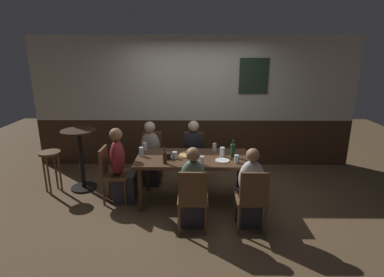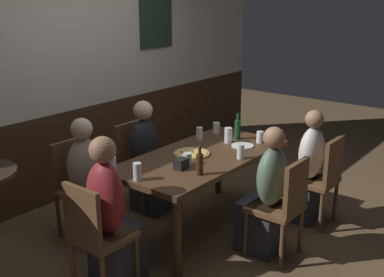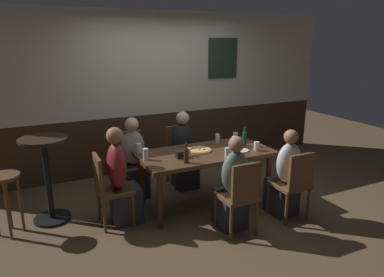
% 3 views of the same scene
% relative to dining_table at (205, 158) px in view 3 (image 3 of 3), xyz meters
% --- Properties ---
extents(ground_plane, '(12.00, 12.00, 0.00)m').
position_rel_dining_table_xyz_m(ground_plane, '(0.00, 0.00, -0.66)').
color(ground_plane, brown).
extents(wall_back, '(6.40, 0.13, 2.60)m').
position_rel_dining_table_xyz_m(wall_back, '(0.01, 1.65, 0.65)').
color(wall_back, '#3D2819').
rests_on(wall_back, ground_plane).
extents(dining_table, '(1.74, 0.86, 0.74)m').
position_rel_dining_table_xyz_m(dining_table, '(0.00, 0.00, 0.00)').
color(dining_table, '#472D1C').
rests_on(dining_table, ground_plane).
extents(chair_left_far, '(0.40, 0.40, 0.88)m').
position_rel_dining_table_xyz_m(chair_left_far, '(-0.77, 0.84, -0.16)').
color(chair_left_far, brown).
rests_on(chair_left_far, ground_plane).
extents(chair_head_west, '(0.40, 0.40, 0.88)m').
position_rel_dining_table_xyz_m(chair_head_west, '(-1.29, 0.00, -0.16)').
color(chair_head_west, brown).
rests_on(chair_head_west, ground_plane).
extents(chair_mid_far, '(0.40, 0.40, 0.88)m').
position_rel_dining_table_xyz_m(chair_mid_far, '(0.00, 0.84, -0.16)').
color(chair_mid_far, brown).
rests_on(chair_mid_far, ground_plane).
extents(chair_right_near, '(0.40, 0.40, 0.88)m').
position_rel_dining_table_xyz_m(chair_right_near, '(0.77, -0.84, -0.16)').
color(chair_right_near, brown).
rests_on(chair_right_near, ground_plane).
extents(chair_mid_near, '(0.40, 0.40, 0.88)m').
position_rel_dining_table_xyz_m(chair_mid_near, '(0.00, -0.84, -0.16)').
color(chair_mid_near, brown).
rests_on(chair_mid_near, ground_plane).
extents(person_left_far, '(0.34, 0.37, 1.13)m').
position_rel_dining_table_xyz_m(person_left_far, '(-0.77, 0.68, -0.19)').
color(person_left_far, '#2D2D38').
rests_on(person_left_far, ground_plane).
extents(person_head_west, '(0.37, 0.34, 1.19)m').
position_rel_dining_table_xyz_m(person_head_west, '(-1.13, 0.00, -0.15)').
color(person_head_west, '#2D2D38').
rests_on(person_head_west, ground_plane).
extents(person_mid_far, '(0.34, 0.37, 1.14)m').
position_rel_dining_table_xyz_m(person_mid_far, '(-0.00, 0.68, -0.18)').
color(person_mid_far, '#2D2D38').
rests_on(person_mid_far, ground_plane).
extents(person_right_near, '(0.34, 0.37, 1.12)m').
position_rel_dining_table_xyz_m(person_right_near, '(0.77, -0.68, -0.19)').
color(person_right_near, '#2D2D38').
rests_on(person_right_near, ground_plane).
extents(person_mid_near, '(0.34, 0.37, 1.13)m').
position_rel_dining_table_xyz_m(person_mid_near, '(0.00, -0.68, -0.19)').
color(person_mid_near, '#2D2D38').
rests_on(person_mid_near, ground_plane).
extents(pizza, '(0.33, 0.33, 0.03)m').
position_rel_dining_table_xyz_m(pizza, '(-0.06, 0.07, 0.09)').
color(pizza, tan).
rests_on(pizza, dining_table).
extents(beer_glass_tall, '(0.07, 0.07, 0.12)m').
position_rel_dining_table_xyz_m(beer_glass_tall, '(0.64, 0.29, 0.13)').
color(beer_glass_tall, silver).
rests_on(beer_glass_tall, dining_table).
extents(beer_glass_half, '(0.08, 0.08, 0.15)m').
position_rel_dining_table_xyz_m(beer_glass_half, '(0.45, 0.01, 0.15)').
color(beer_glass_half, silver).
rests_on(beer_glass_half, dining_table).
extents(pint_glass_pale, '(0.06, 0.06, 0.13)m').
position_rel_dining_table_xyz_m(pint_glass_pale, '(0.13, -0.34, 0.14)').
color(pint_glass_pale, silver).
rests_on(pint_glass_pale, dining_table).
extents(tumbler_water, '(0.07, 0.07, 0.13)m').
position_rel_dining_table_xyz_m(tumbler_water, '(0.34, 0.29, 0.14)').
color(tumbler_water, silver).
rests_on(tumbler_water, dining_table).
extents(highball_clear, '(0.07, 0.07, 0.12)m').
position_rel_dining_table_xyz_m(highball_clear, '(0.63, -0.24, 0.13)').
color(highball_clear, silver).
rests_on(highball_clear, dining_table).
extents(pint_glass_amber, '(0.07, 0.07, 0.14)m').
position_rel_dining_table_xyz_m(pint_glass_amber, '(-0.80, 0.03, 0.14)').
color(pint_glass_amber, silver).
rests_on(pint_glass_amber, dining_table).
extents(pint_glass_stout, '(0.08, 0.08, 0.13)m').
position_rel_dining_table_xyz_m(pint_glass_stout, '(-0.80, 0.33, 0.14)').
color(pint_glass_stout, silver).
rests_on(pint_glass_stout, dining_table).
extents(tumbler_short, '(0.07, 0.07, 0.10)m').
position_rel_dining_table_xyz_m(tumbler_short, '(-0.28, -0.06, 0.13)').
color(tumbler_short, silver).
rests_on(tumbler_short, dining_table).
extents(beer_bottle_green, '(0.06, 0.06, 0.27)m').
position_rel_dining_table_xyz_m(beer_bottle_green, '(0.60, 0.01, 0.19)').
color(beer_bottle_green, '#194723').
rests_on(beer_bottle_green, dining_table).
extents(beer_bottle_brown, '(0.06, 0.06, 0.25)m').
position_rel_dining_table_xyz_m(beer_bottle_brown, '(-0.41, -0.28, 0.18)').
color(beer_bottle_brown, '#42230F').
rests_on(beer_bottle_brown, dining_table).
extents(plate_white_large, '(0.21, 0.21, 0.01)m').
position_rel_dining_table_xyz_m(plate_white_large, '(0.43, -0.16, 0.09)').
color(plate_white_large, white).
rests_on(plate_white_large, dining_table).
extents(condiment_caddy, '(0.11, 0.09, 0.09)m').
position_rel_dining_table_xyz_m(condiment_caddy, '(-0.40, -0.08, 0.13)').
color(condiment_caddy, black).
rests_on(condiment_caddy, dining_table).
extents(side_bar_table, '(0.56, 0.56, 1.05)m').
position_rel_dining_table_xyz_m(side_bar_table, '(-1.91, 0.43, -0.04)').
color(side_bar_table, black).
rests_on(side_bar_table, ground_plane).
extents(bar_stool, '(0.34, 0.34, 0.72)m').
position_rel_dining_table_xyz_m(bar_stool, '(-2.36, 0.28, -0.09)').
color(bar_stool, brown).
rests_on(bar_stool, ground_plane).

